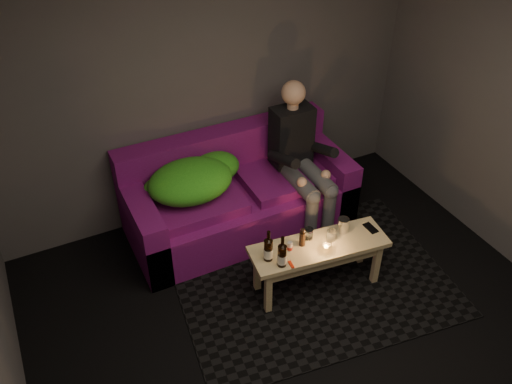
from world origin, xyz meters
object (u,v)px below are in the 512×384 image
sofa (237,196)px  beer_bottle_a (268,249)px  coffee_table (319,252)px  steel_cup (343,225)px  person (300,156)px  beer_bottle_b (282,255)px

sofa → beer_bottle_a: 1.04m
coffee_table → steel_cup: 0.30m
person → steel_cup: person is taller
person → beer_bottle_a: (-0.75, -0.82, -0.14)m
beer_bottle_a → coffee_table: bearing=-4.5°
coffee_table → person: bearing=70.1°
sofa → coffee_table: bearing=-76.6°
beer_bottle_a → person: bearing=47.7°
coffee_table → beer_bottle_b: 0.42m
sofa → coffee_table: (0.24, -1.02, 0.06)m
beer_bottle_b → steel_cup: 0.64m
person → beer_bottle_a: bearing=-132.3°
person → beer_bottle_a: size_ratio=4.83×
steel_cup → beer_bottle_a: bearing=-178.4°
person → beer_bottle_b: 1.16m
person → beer_bottle_b: bearing=-126.6°
sofa → person: person is taller
beer_bottle_a → steel_cup: bearing=1.6°
sofa → steel_cup: sofa is taller
person → steel_cup: bearing=-94.0°
coffee_table → beer_bottle_b: bearing=-169.9°
steel_cup → beer_bottle_b: bearing=-169.1°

